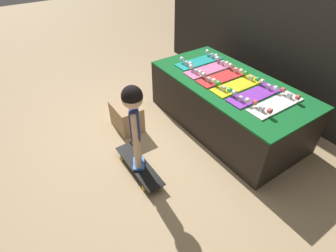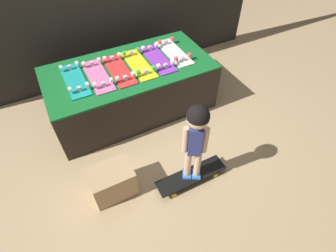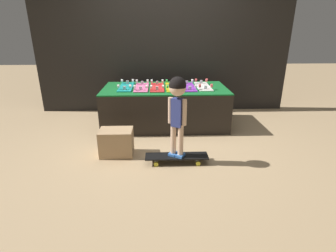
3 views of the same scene
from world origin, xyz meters
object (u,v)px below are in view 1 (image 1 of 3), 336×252
at_px(skateboard_purple_on_rack, 254,94).
at_px(skateboard_white_on_rack, 276,104).
at_px(skateboard_red_on_rack, 222,76).
at_px(storage_box, 127,117).
at_px(skateboard_yellow_on_rack, 237,85).
at_px(skateboard_teal_on_rack, 199,61).
at_px(skateboard_on_floor, 139,166).
at_px(skateboard_pink_on_rack, 209,69).
at_px(child, 134,114).

xyz_separation_m(skateboard_purple_on_rack, skateboard_white_on_rack, (0.24, 0.04, 0.00)).
relative_size(skateboard_red_on_rack, storage_box, 1.61).
relative_size(skateboard_yellow_on_rack, skateboard_white_on_rack, 1.00).
relative_size(skateboard_teal_on_rack, skateboard_purple_on_rack, 1.00).
xyz_separation_m(skateboard_teal_on_rack, skateboard_on_floor, (0.70, -1.32, -0.56)).
bearing_deg(skateboard_white_on_rack, skateboard_teal_on_rack, 179.88).
distance_m(skateboard_red_on_rack, skateboard_purple_on_rack, 0.48).
xyz_separation_m(skateboard_teal_on_rack, skateboard_white_on_rack, (1.21, -0.00, 0.00)).
height_order(skateboard_pink_on_rack, skateboard_purple_on_rack, same).
bearing_deg(child, skateboard_on_floor, 133.53).
relative_size(skateboard_teal_on_rack, skateboard_red_on_rack, 1.00).
relative_size(skateboard_teal_on_rack, child, 0.70).
xyz_separation_m(skateboard_red_on_rack, skateboard_on_floor, (0.22, -1.28, -0.56)).
distance_m(skateboard_pink_on_rack, child, 1.37).
relative_size(skateboard_teal_on_rack, skateboard_pink_on_rack, 1.00).
distance_m(skateboard_white_on_rack, child, 1.42).
bearing_deg(skateboard_teal_on_rack, skateboard_on_floor, -61.94).
relative_size(skateboard_purple_on_rack, skateboard_white_on_rack, 1.00).
height_order(skateboard_red_on_rack, skateboard_purple_on_rack, same).
bearing_deg(skateboard_red_on_rack, skateboard_on_floor, -80.17).
relative_size(skateboard_on_floor, child, 0.79).
bearing_deg(skateboard_yellow_on_rack, child, -90.92).
relative_size(skateboard_purple_on_rack, child, 0.70).
bearing_deg(skateboard_white_on_rack, child, -110.91).
bearing_deg(skateboard_purple_on_rack, skateboard_white_on_rack, 8.62).
relative_size(skateboard_red_on_rack, skateboard_purple_on_rack, 1.00).
relative_size(skateboard_teal_on_rack, storage_box, 1.61).
bearing_deg(storage_box, skateboard_on_floor, -18.13).
distance_m(skateboard_yellow_on_rack, skateboard_purple_on_rack, 0.24).
relative_size(skateboard_red_on_rack, skateboard_yellow_on_rack, 1.00).
bearing_deg(child, skateboard_white_on_rack, 98.58).
bearing_deg(skateboard_pink_on_rack, skateboard_yellow_on_rack, -0.34).
height_order(skateboard_pink_on_rack, skateboard_yellow_on_rack, same).
height_order(skateboard_on_floor, child, child).
bearing_deg(skateboard_white_on_rack, skateboard_purple_on_rack, -171.38).
height_order(skateboard_teal_on_rack, child, child).
relative_size(skateboard_red_on_rack, skateboard_on_floor, 0.88).
xyz_separation_m(skateboard_red_on_rack, skateboard_white_on_rack, (0.73, 0.04, 0.00)).
height_order(skateboard_teal_on_rack, storage_box, skateboard_teal_on_rack).
bearing_deg(skateboard_red_on_rack, child, -80.17).
bearing_deg(skateboard_white_on_rack, skateboard_red_on_rack, -176.62).
height_order(skateboard_teal_on_rack, skateboard_purple_on_rack, same).
distance_m(skateboard_teal_on_rack, skateboard_yellow_on_rack, 0.73).
distance_m(skateboard_teal_on_rack, storage_box, 1.18).
relative_size(skateboard_yellow_on_rack, skateboard_on_floor, 0.88).
relative_size(skateboard_yellow_on_rack, storage_box, 1.61).
xyz_separation_m(child, storage_box, (-0.73, 0.24, -0.57)).
xyz_separation_m(skateboard_pink_on_rack, child, (0.46, -1.28, 0.10)).
bearing_deg(skateboard_purple_on_rack, skateboard_on_floor, -101.56).
bearing_deg(storage_box, skateboard_red_on_rack, 63.92).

